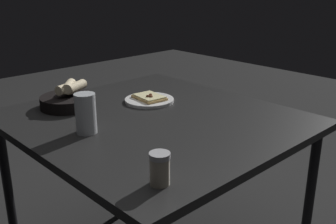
{
  "coord_description": "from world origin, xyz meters",
  "views": [
    {
      "loc": [
        1.13,
        -0.99,
        1.27
      ],
      "look_at": [
        0.04,
        0.04,
        0.75
      ],
      "focal_mm": 42.33,
      "sensor_mm": 36.0,
      "label": 1
    }
  ],
  "objects_px": {
    "beer_glass": "(86,115)",
    "pepper_shaker": "(160,170)",
    "dining_table": "(154,130)",
    "bread_basket": "(69,99)",
    "pizza_plate": "(149,99)"
  },
  "relations": [
    {
      "from": "dining_table",
      "to": "pizza_plate",
      "type": "height_order",
      "value": "pizza_plate"
    },
    {
      "from": "dining_table",
      "to": "pepper_shaker",
      "type": "relative_size",
      "value": 11.66
    },
    {
      "from": "bread_basket",
      "to": "pizza_plate",
      "type": "bearing_deg",
      "value": 59.16
    },
    {
      "from": "beer_glass",
      "to": "pepper_shaker",
      "type": "height_order",
      "value": "beer_glass"
    },
    {
      "from": "beer_glass",
      "to": "pepper_shaker",
      "type": "bearing_deg",
      "value": -7.48
    },
    {
      "from": "dining_table",
      "to": "beer_glass",
      "type": "bearing_deg",
      "value": -97.7
    },
    {
      "from": "pizza_plate",
      "to": "pepper_shaker",
      "type": "relative_size",
      "value": 2.38
    },
    {
      "from": "bread_basket",
      "to": "pepper_shaker",
      "type": "xyz_separation_m",
      "value": [
        0.76,
        -0.17,
        0.01
      ]
    },
    {
      "from": "beer_glass",
      "to": "pepper_shaker",
      "type": "xyz_separation_m",
      "value": [
        0.46,
        -0.06,
        -0.03
      ]
    },
    {
      "from": "bread_basket",
      "to": "pepper_shaker",
      "type": "bearing_deg",
      "value": -12.19
    },
    {
      "from": "dining_table",
      "to": "bread_basket",
      "type": "height_order",
      "value": "bread_basket"
    },
    {
      "from": "pepper_shaker",
      "to": "dining_table",
      "type": "bearing_deg",
      "value": 140.12
    },
    {
      "from": "pizza_plate",
      "to": "pepper_shaker",
      "type": "height_order",
      "value": "pepper_shaker"
    },
    {
      "from": "pizza_plate",
      "to": "dining_table",
      "type": "bearing_deg",
      "value": -35.56
    },
    {
      "from": "beer_glass",
      "to": "pepper_shaker",
      "type": "distance_m",
      "value": 0.46
    }
  ]
}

